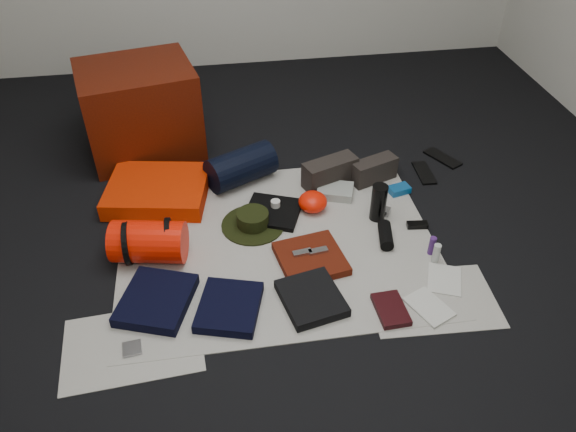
{
  "coord_description": "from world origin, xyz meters",
  "views": [
    {
      "loc": [
        -0.28,
        -2.14,
        1.93
      ],
      "look_at": [
        0.07,
        0.09,
        0.1
      ],
      "focal_mm": 35.0,
      "sensor_mm": 36.0,
      "label": 1
    }
  ],
  "objects": [
    {
      "name": "speaker",
      "position": [
        0.55,
        -0.07,
        0.04
      ],
      "size": [
        0.1,
        0.19,
        0.07
      ],
      "primitive_type": "cylinder",
      "rotation": [
        1.57,
        0.0,
        -0.2
      ],
      "color": "black",
      "rests_on": "newspaper_mat"
    },
    {
      "name": "trousers_navy_a",
      "position": [
        -0.6,
        -0.34,
        0.03
      ],
      "size": [
        0.39,
        0.42,
        0.05
      ],
      "primitive_type": "cube",
      "rotation": [
        0.0,
        0.0,
        -0.34
      ],
      "color": "black",
      "rests_on": "newspaper_mat"
    },
    {
      "name": "toiletry_clear",
      "position": [
        0.75,
        -0.26,
        0.06
      ],
      "size": [
        0.04,
        0.04,
        0.11
      ],
      "primitive_type": "cylinder",
      "rotation": [
        0.0,
        0.0,
        0.15
      ],
      "color": "#B3B8B3",
      "rests_on": "newspaper_mat"
    },
    {
      "name": "trousers_charcoal",
      "position": [
        0.1,
        -0.43,
        0.03
      ],
      "size": [
        0.31,
        0.34,
        0.05
      ],
      "primitive_type": "cube",
      "rotation": [
        0.0,
        0.0,
        0.21
      ],
      "color": "black",
      "rests_on": "newspaper_mat"
    },
    {
      "name": "newspaper_sheet_front_left",
      "position": [
        -0.7,
        -0.55,
        0.0
      ],
      "size": [
        0.61,
        0.44,
        0.0
      ],
      "primitive_type": "cube",
      "rotation": [
        0.0,
        0.0,
        0.07
      ],
      "color": "silver",
      "rests_on": "floor"
    },
    {
      "name": "newspaper_mat",
      "position": [
        0.0,
        0.0,
        0.0
      ],
      "size": [
        1.6,
        1.3,
        0.01
      ],
      "primitive_type": "cube",
      "color": "silver",
      "rests_on": "floor"
    },
    {
      "name": "cyan_case",
      "position": [
        0.75,
        0.32,
        0.02
      ],
      "size": [
        0.13,
        0.1,
        0.04
      ],
      "primitive_type": "cube",
      "rotation": [
        0.0,
        0.0,
        0.25
      ],
      "color": "#0D4B85",
      "rests_on": "newspaper_mat"
    },
    {
      "name": "hiking_boot_right",
      "position": [
        0.64,
        0.46,
        0.07
      ],
      "size": [
        0.29,
        0.19,
        0.14
      ],
      "primitive_type": "cube",
      "rotation": [
        0.0,
        0.0,
        0.36
      ],
      "color": "#2C2622",
      "rests_on": "newspaper_mat"
    },
    {
      "name": "sunglasses",
      "position": [
        0.75,
        0.01,
        0.02
      ],
      "size": [
        0.11,
        0.06,
        0.03
      ],
      "primitive_type": "cube",
      "rotation": [
        0.0,
        0.0,
        -0.12
      ],
      "color": "black",
      "rests_on": "newspaper_mat"
    },
    {
      "name": "boonie_brim",
      "position": [
        -0.11,
        0.15,
        0.01
      ],
      "size": [
        0.39,
        0.39,
        0.01
      ],
      "primitive_type": "cylinder",
      "rotation": [
        0.0,
        0.0,
        0.18
      ],
      "color": "black",
      "rests_on": "newspaper_mat"
    },
    {
      "name": "flip_flop_left",
      "position": [
        0.96,
        0.48,
        0.01
      ],
      "size": [
        0.1,
        0.24,
        0.01
      ],
      "primitive_type": "cube",
      "rotation": [
        0.0,
        0.0,
        -0.04
      ],
      "color": "black",
      "rests_on": "floor"
    },
    {
      "name": "energy_bar_b",
      "position": [
        0.18,
        -0.15,
        0.05
      ],
      "size": [
        0.1,
        0.05,
        0.01
      ],
      "primitive_type": "cube",
      "rotation": [
        0.0,
        0.0,
        0.14
      ],
      "color": "#9F9EA3",
      "rests_on": "red_shirt"
    },
    {
      "name": "stuff_sack",
      "position": [
        -0.64,
        -0.02,
        0.11
      ],
      "size": [
        0.39,
        0.27,
        0.21
      ],
      "primitive_type": "cylinder",
      "rotation": [
        0.0,
        1.57,
        -0.18
      ],
      "color": "#F41704",
      "rests_on": "newspaper_mat"
    },
    {
      "name": "red_shirt",
      "position": [
        0.14,
        -0.17,
        0.03
      ],
      "size": [
        0.36,
        0.36,
        0.04
      ],
      "primitive_type": "cube",
      "rotation": [
        0.0,
        0.0,
        0.17
      ],
      "color": "#531609",
      "rests_on": "newspaper_mat"
    },
    {
      "name": "energy_bar_a",
      "position": [
        0.1,
        -0.15,
        0.05
      ],
      "size": [
        0.1,
        0.05,
        0.01
      ],
      "primitive_type": "cube",
      "rotation": [
        0.0,
        0.0,
        0.14
      ],
      "color": "#9F9EA3",
      "rests_on": "red_shirt"
    },
    {
      "name": "key_cluster",
      "position": [
        -0.7,
        -0.58,
        0.01
      ],
      "size": [
        0.09,
        0.09,
        0.01
      ],
      "primitive_type": "cube",
      "rotation": [
        0.0,
        0.0,
        0.12
      ],
      "color": "#9F9EA3",
      "rests_on": "newspaper_mat"
    },
    {
      "name": "map_printout",
      "position": [
        0.75,
        -0.39,
        0.01
      ],
      "size": [
        0.22,
        0.24,
        0.01
      ],
      "primitive_type": "cube",
      "rotation": [
        0.0,
        0.0,
        -0.39
      ],
      "color": "beige",
      "rests_on": "newspaper_mat"
    },
    {
      "name": "flip_flop_right",
      "position": [
        1.13,
        0.62,
        0.01
      ],
      "size": [
        0.19,
        0.26,
        0.01
      ],
      "primitive_type": "cube",
      "rotation": [
        0.0,
        0.0,
        0.5
      ],
      "color": "black",
      "rests_on": "floor"
    },
    {
      "name": "orange_stuff_sack",
      "position": [
        0.23,
        0.24,
        0.06
      ],
      "size": [
        0.2,
        0.2,
        0.1
      ],
      "primitive_type": "ellipsoid",
      "rotation": [
        0.0,
        0.0,
        0.36
      ],
      "color": "#F41704",
      "rests_on": "newspaper_mat"
    },
    {
      "name": "water_bottle",
      "position": [
        0.56,
        0.11,
        0.11
      ],
      "size": [
        0.09,
        0.09,
        0.21
      ],
      "primitive_type": "cylinder",
      "rotation": [
        0.0,
        0.0,
        0.05
      ],
      "color": "black",
      "rests_on": "newspaper_mat"
    },
    {
      "name": "paperback_book",
      "position": [
        0.44,
        -0.54,
        0.02
      ],
      "size": [
        0.14,
        0.2,
        0.03
      ],
      "primitive_type": "cube",
      "rotation": [
        0.0,
        0.0,
        0.05
      ],
      "color": "black",
      "rests_on": "newspaper_mat"
    },
    {
      "name": "tape_roll",
      "position": [
        0.03,
        0.26,
        0.05
      ],
      "size": [
        0.05,
        0.05,
        0.04
      ],
      "primitive_type": "cylinder",
      "color": "silver",
      "rests_on": "black_tshirt"
    },
    {
      "name": "sleeping_pad",
      "position": [
        -0.61,
        0.48,
        0.06
      ],
      "size": [
        0.61,
        0.53,
        0.1
      ],
      "primitive_type": "cube",
      "rotation": [
        0.0,
        0.0,
        -0.18
      ],
      "color": "red",
      "rests_on": "newspaper_mat"
    },
    {
      "name": "black_tshirt",
      "position": [
        0.01,
        0.23,
        0.02
      ],
      "size": [
        0.36,
        0.35,
        0.03
      ],
      "primitive_type": "cube",
      "rotation": [
        0.0,
        0.0,
        -0.38
      ],
      "color": "black",
      "rests_on": "newspaper_mat"
    },
    {
      "name": "sack_strap_right",
      "position": [
        -0.54,
        -0.02,
        0.11
      ],
      "size": [
        0.02,
        0.22,
        0.22
      ],
      "primitive_type": "cylinder",
      "rotation": [
        0.0,
        1.57,
        0.0
      ],
      "color": "black",
      "rests_on": "newspaper_mat"
    },
    {
      "name": "floor",
      "position": [
        0.0,
        0.0,
        -0.01
      ],
      "size": [
        4.5,
        4.5,
        0.02
      ],
      "primitive_type": "cube",
      "color": "black",
      "rests_on": "ground"
    },
    {
      "name": "boonie_crown",
      "position": [
        -0.11,
        0.15,
        0.05
      ],
      "size": [
        0.17,
        0.17,
        0.07
      ],
      "primitive_type": "cylinder",
      "color": "black",
      "rests_on": "boonie_brim"
    },
    {
      "name": "first_aid_pouch",
      "position": [
        0.38,
        0.35,
        0.03
      ],
      "size": [
        0.24,
        0.2,
        0.05
      ],
      "primitive_type": "cube",
      "rotation": [
        0.0,
        0.0,
        -0.33
      ],
      "color": "#939991",
      "rests_on": "newspaper_mat"
    },
    {
      "name": "compact_camera",
      "position": [
        0.6,
        0.15,
        0.02
      ],
      "size": [
        0.1,
        0.09,
        0.04
      ],
      "primitive_type": "cube",
      "rotation": [
        0.0,
        0.0,
        -0.54
      ],
      "color": "#9F9EA3",
      "rests_on": "newspaper_mat"
    },
    {
      "name": "navy_duffel",
      "position": [
        -0.13,
        0.57,
        0.11
      ],
      "size": [
        0.44,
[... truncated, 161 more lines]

